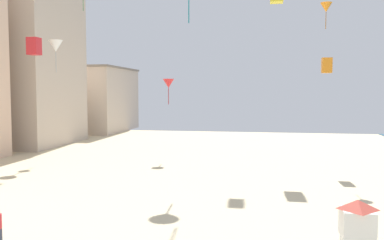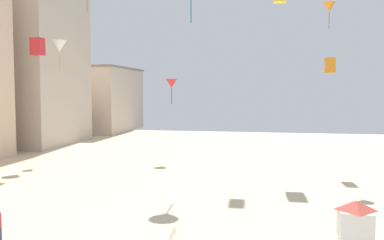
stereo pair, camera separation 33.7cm
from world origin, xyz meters
name	(u,v)px [view 1 (the left image)]	position (x,y,z in m)	size (l,w,h in m)	color
boardwalk_hotel_mid	(7,63)	(-24.05, 40.50, 9.92)	(15.20, 12.74, 19.84)	#C6B29E
boardwalk_hotel_far	(74,99)	(-24.05, 58.08, 5.15)	(17.77, 15.31, 10.30)	#C6B29E
lifeguard_stand	(357,219)	(10.09, 10.14, 1.84)	(1.10, 1.10, 2.55)	white
kite_red_box	(34,46)	(-12.21, 26.74, 10.18)	(0.92, 0.92, 1.45)	red
kite_orange_delta_2	(326,8)	(11.78, 30.61, 13.31)	(0.94, 0.94, 2.15)	orange
kite_white_delta	(56,46)	(-12.62, 31.13, 10.70)	(1.33, 1.33, 3.03)	white
kite_red_delta	(168,84)	(-2.36, 33.92, 7.18)	(1.09, 1.09, 2.48)	red
kite_orange_box	(327,65)	(12.01, 31.15, 8.60)	(0.81, 0.81, 1.28)	orange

